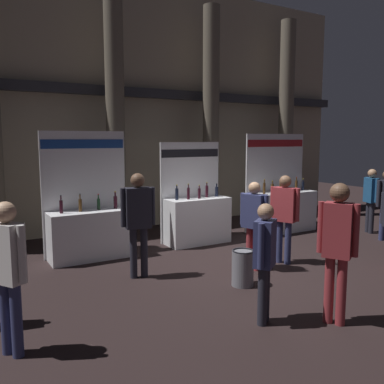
{
  "coord_description": "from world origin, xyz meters",
  "views": [
    {
      "loc": [
        -4.8,
        -6.05,
        2.4
      ],
      "look_at": [
        -0.75,
        0.86,
        1.36
      ],
      "focal_mm": 38.63,
      "sensor_mm": 36.0,
      "label": 1
    }
  ],
  "objects": [
    {
      "name": "visitor_5",
      "position": [
        -4.33,
        -1.3,
        1.02
      ],
      "size": [
        0.36,
        0.45,
        1.73
      ],
      "rotation": [
        0.0,
        0.0,
        2.14
      ],
      "color": "navy",
      "rests_on": "ground_plane"
    },
    {
      "name": "exhibitor_booth_0",
      "position": [
        -2.46,
        1.98,
        0.61
      ],
      "size": [
        1.72,
        0.66,
        2.55
      ],
      "color": "white",
      "rests_on": "ground_plane"
    },
    {
      "name": "exhibitor_booth_1",
      "position": [
        0.02,
        1.96,
        0.61
      ],
      "size": [
        1.55,
        0.66,
        2.32
      ],
      "color": "white",
      "rests_on": "ground_plane"
    },
    {
      "name": "hall_colonnade",
      "position": [
        0.0,
        4.18,
        3.2
      ],
      "size": [
        12.83,
        1.27,
        6.5
      ],
      "color": "tan",
      "rests_on": "ground_plane"
    },
    {
      "name": "exhibitor_booth_2",
      "position": [
        2.55,
        1.88,
        0.63
      ],
      "size": [
        1.91,
        0.66,
        2.52
      ],
      "color": "white",
      "rests_on": "ground_plane"
    },
    {
      "name": "visitor_2",
      "position": [
        4.36,
        0.59,
        0.96
      ],
      "size": [
        0.33,
        0.5,
        1.64
      ],
      "rotation": [
        0.0,
        0.0,
        4.35
      ],
      "color": "#23232D",
      "rests_on": "ground_plane"
    },
    {
      "name": "trash_bin",
      "position": [
        -0.78,
        -0.83,
        0.3
      ],
      "size": [
        0.36,
        0.36,
        0.6
      ],
      "color": "slate",
      "rests_on": "ground_plane"
    },
    {
      "name": "visitor_8",
      "position": [
        -0.1,
        -0.26,
        0.97
      ],
      "size": [
        0.35,
        0.56,
        1.63
      ],
      "rotation": [
        0.0,
        0.0,
        1.89
      ],
      "color": "maroon",
      "rests_on": "ground_plane"
    },
    {
      "name": "ground_plane",
      "position": [
        0.0,
        0.0,
        0.0
      ],
      "size": [
        25.66,
        25.66,
        0.0
      ],
      "primitive_type": "plane",
      "color": "black"
    },
    {
      "name": "visitor_4",
      "position": [
        -1.39,
        -2.08,
        0.93
      ],
      "size": [
        0.42,
        0.38,
        1.58
      ],
      "rotation": [
        0.0,
        0.0,
        0.63
      ],
      "color": "#23232D",
      "rests_on": "ground_plane"
    },
    {
      "name": "visitor_7",
      "position": [
        -2.08,
        0.4,
        1.11
      ],
      "size": [
        0.59,
        0.32,
        1.82
      ],
      "rotation": [
        0.0,
        0.0,
        2.96
      ],
      "color": "#23232D",
      "rests_on": "ground_plane"
    },
    {
      "name": "visitor_0",
      "position": [
        -0.61,
        -2.57,
        1.1
      ],
      "size": [
        0.36,
        0.45,
        1.85
      ],
      "rotation": [
        0.0,
        0.0,
        2.1
      ],
      "color": "maroon",
      "rests_on": "ground_plane"
    },
    {
      "name": "visitor_1",
      "position": [
        0.65,
        -0.25,
        1.02
      ],
      "size": [
        0.35,
        0.55,
        1.71
      ],
      "rotation": [
        0.0,
        0.0,
        1.98
      ],
      "color": "navy",
      "rests_on": "ground_plane"
    }
  ]
}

